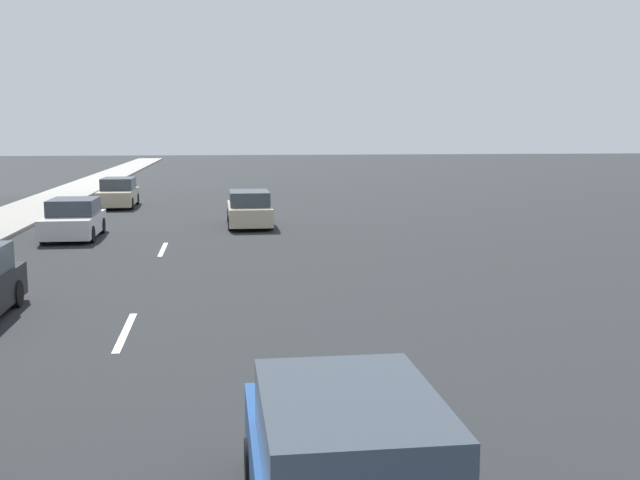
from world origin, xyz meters
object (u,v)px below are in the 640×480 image
(car_third, at_px, (249,209))
(car_fourth, at_px, (346,478))
(car_fifth, at_px, (118,193))
(car_lead, at_px, (74,219))

(car_third, distance_m, car_fourth, 26.67)
(car_fifth, bearing_deg, car_third, 35.57)
(car_lead, xyz_separation_m, car_fifth, (12.48, -0.17, 0.03))
(car_fourth, distance_m, car_fifth, 36.85)
(car_lead, bearing_deg, car_third, 112.56)
(car_lead, bearing_deg, car_fourth, 16.10)
(car_fourth, bearing_deg, car_third, -0.32)
(car_lead, distance_m, car_fifth, 12.48)
(car_lead, height_order, car_third, car_third)
(car_fifth, bearing_deg, car_lead, -0.76)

